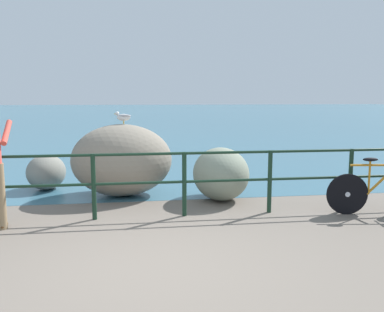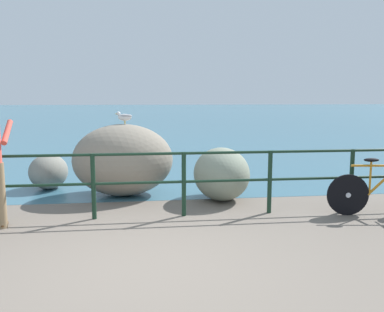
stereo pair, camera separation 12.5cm
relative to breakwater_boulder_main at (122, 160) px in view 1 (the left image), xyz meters
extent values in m
cube|color=#6B6056|center=(0.31, 16.56, -0.73)|extent=(120.00, 120.00, 0.10)
cube|color=#38667A|center=(0.31, 44.47, -0.68)|extent=(120.00, 90.00, 0.01)
cylinder|color=black|center=(-0.39, -1.52, -0.17)|extent=(0.07, 0.07, 1.02)
cylinder|color=black|center=(1.01, -1.52, -0.17)|extent=(0.07, 0.07, 1.02)
cylinder|color=black|center=(2.40, -1.52, -0.17)|extent=(0.07, 0.07, 1.02)
cylinder|color=black|center=(3.79, -1.52, -0.17)|extent=(0.07, 0.07, 1.02)
cylinder|color=black|center=(0.31, -1.52, 0.32)|extent=(9.74, 0.04, 0.04)
cylinder|color=black|center=(0.31, -1.52, -0.13)|extent=(9.74, 0.04, 0.04)
cylinder|color=black|center=(3.59, -1.81, -0.35)|extent=(0.66, 0.12, 0.66)
cylinder|color=#B7BCC6|center=(3.59, -1.81, -0.35)|extent=(0.09, 0.07, 0.08)
cylinder|color=#B27219|center=(4.10, -1.87, 0.12)|extent=(0.98, 0.16, 0.04)
cylinder|color=#B27219|center=(4.13, -1.88, -0.11)|extent=(0.50, 0.10, 0.50)
cylinder|color=#B27219|center=(3.92, -1.85, -0.08)|extent=(0.03, 0.03, 0.53)
ellipsoid|color=black|center=(3.92, -1.85, 0.21)|extent=(0.25, 0.13, 0.06)
cylinder|color=#8C7251|center=(-1.64, -1.82, -0.20)|extent=(0.12, 0.12, 0.95)
ellipsoid|color=#513319|center=(-1.64, -1.76, -0.64)|extent=(0.12, 0.27, 0.08)
cylinder|color=#CC4C3F|center=(-1.58, -1.57, 0.68)|extent=(0.13, 0.52, 0.34)
ellipsoid|color=gray|center=(0.00, 0.00, 0.00)|extent=(1.89, 1.48, 1.36)
ellipsoid|color=gray|center=(-1.54, 0.74, -0.33)|extent=(0.77, 0.94, 0.71)
ellipsoid|color=gray|center=(1.79, -0.59, -0.20)|extent=(1.01, 1.28, 0.96)
cylinder|color=gold|center=(0.04, 0.03, 0.71)|extent=(0.01, 0.01, 0.06)
cylinder|color=gold|center=(0.05, 0.07, 0.71)|extent=(0.01, 0.01, 0.06)
ellipsoid|color=white|center=(0.05, 0.05, 0.80)|extent=(0.28, 0.17, 0.13)
ellipsoid|color=#9E9EA3|center=(0.07, 0.05, 0.83)|extent=(0.26, 0.18, 0.06)
sphere|color=white|center=(-0.07, 0.08, 0.87)|extent=(0.08, 0.08, 0.08)
cone|color=gold|center=(-0.12, 0.10, 0.87)|extent=(0.05, 0.04, 0.02)
camera|label=1|loc=(0.24, -7.76, 1.19)|focal=38.28mm
camera|label=2|loc=(0.37, -7.78, 1.19)|focal=38.28mm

